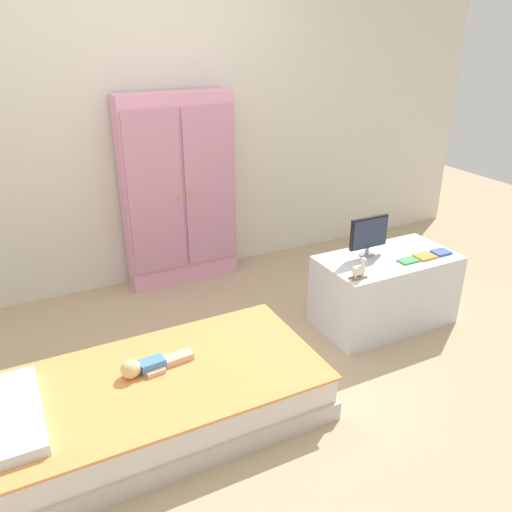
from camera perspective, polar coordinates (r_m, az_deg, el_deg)
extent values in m
cube|color=tan|center=(3.10, -3.89, -14.10)|extent=(10.00, 10.00, 0.02)
cube|color=silver|center=(3.98, -13.80, 15.43)|extent=(6.40, 0.05, 2.70)
cube|color=beige|center=(2.87, -11.08, -16.61)|extent=(1.75, 0.86, 0.11)
cube|color=silver|center=(2.79, -11.30, -14.61)|extent=(1.71, 0.82, 0.15)
cube|color=#EA934C|center=(2.74, -11.44, -13.28)|extent=(1.74, 0.85, 0.02)
cube|color=silver|center=(2.68, -25.98, -15.63)|extent=(0.32, 0.61, 0.06)
cube|color=#4C84C6|center=(2.79, -11.38, -11.66)|extent=(0.14, 0.09, 0.06)
cube|color=#DBB293|center=(2.85, -8.75, -10.85)|extent=(0.16, 0.05, 0.04)
cube|color=#DBB293|center=(2.82, -8.44, -11.22)|extent=(0.16, 0.05, 0.04)
cube|color=#DBB293|center=(2.84, -11.75, -11.39)|extent=(0.10, 0.04, 0.03)
cube|color=#DBB293|center=(2.75, -10.93, -12.51)|extent=(0.10, 0.04, 0.03)
sphere|color=#DBB293|center=(2.75, -13.48, -12.01)|extent=(0.09, 0.09, 0.09)
sphere|color=#E0C67F|center=(2.75, -13.71, -12.04)|extent=(0.10, 0.10, 0.10)
cube|color=#E599BC|center=(4.05, -8.52, 7.05)|extent=(0.86, 0.22, 1.47)
cube|color=#C986A6|center=(3.87, -11.00, 6.64)|extent=(0.40, 0.02, 1.21)
cube|color=#C986A6|center=(4.00, -5.05, 7.57)|extent=(0.40, 0.02, 1.21)
sphere|color=gold|center=(3.91, -8.41, 6.45)|extent=(0.02, 0.02, 0.02)
sphere|color=gold|center=(3.93, -7.30, 6.62)|extent=(0.02, 0.02, 0.02)
cube|color=silver|center=(3.66, 14.00, -3.65)|extent=(0.92, 0.50, 0.49)
cylinder|color=#99999E|center=(3.54, 12.10, 0.14)|extent=(0.10, 0.10, 0.01)
cylinder|color=#99999E|center=(3.53, 12.14, 0.59)|extent=(0.02, 0.02, 0.05)
cube|color=black|center=(3.48, 12.33, 2.57)|extent=(0.29, 0.02, 0.21)
cube|color=#28334C|center=(3.47, 12.47, 2.49)|extent=(0.27, 0.01, 0.19)
cube|color=#8E6642|center=(3.23, 11.00, -2.21)|extent=(0.11, 0.01, 0.01)
cube|color=#8E6642|center=(3.20, 11.35, -2.44)|extent=(0.11, 0.01, 0.01)
cube|color=white|center=(3.19, 11.25, -1.48)|extent=(0.07, 0.03, 0.04)
cylinder|color=white|center=(3.23, 11.44, -1.85)|extent=(0.01, 0.01, 0.03)
cylinder|color=white|center=(3.21, 11.69, -2.01)|extent=(0.01, 0.01, 0.03)
cylinder|color=white|center=(3.20, 10.71, -2.04)|extent=(0.01, 0.01, 0.03)
cylinder|color=white|center=(3.18, 10.95, -2.20)|extent=(0.01, 0.01, 0.03)
cylinder|color=white|center=(3.20, 11.74, -0.85)|extent=(0.02, 0.02, 0.02)
sphere|color=white|center=(3.19, 11.78, -0.48)|extent=(0.04, 0.04, 0.04)
cube|color=#429E51|center=(3.52, 16.44, -0.49)|extent=(0.13, 0.08, 0.01)
cube|color=orange|center=(3.61, 18.12, -0.04)|extent=(0.13, 0.11, 0.01)
cube|color=blue|center=(3.71, 19.72, 0.39)|extent=(0.12, 0.09, 0.02)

